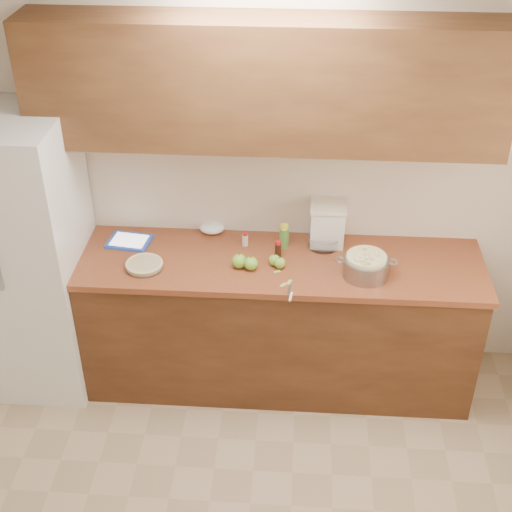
# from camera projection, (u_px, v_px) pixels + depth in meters

# --- Properties ---
(room_shell) EXTENTS (3.60, 3.60, 3.60)m
(room_shell) POSITION_uv_depth(u_px,v_px,m) (240.00, 389.00, 2.80)
(room_shell) COLOR tan
(room_shell) RESTS_ON ground
(counter_run) EXTENTS (2.64, 0.68, 0.92)m
(counter_run) POSITION_uv_depth(u_px,v_px,m) (262.00, 320.00, 4.49)
(counter_run) COLOR #583218
(counter_run) RESTS_ON ground
(upper_cabinets) EXTENTS (2.60, 0.34, 0.70)m
(upper_cabinets) POSITION_uv_depth(u_px,v_px,m) (265.00, 84.00, 3.80)
(upper_cabinets) COLOR brown
(upper_cabinets) RESTS_ON room_shell
(fridge) EXTENTS (0.70, 0.70, 1.80)m
(fridge) POSITION_uv_depth(u_px,v_px,m) (24.00, 257.00, 4.30)
(fridge) COLOR silver
(fridge) RESTS_ON ground
(pie) EXTENTS (0.23, 0.23, 0.04)m
(pie) POSITION_uv_depth(u_px,v_px,m) (144.00, 265.00, 4.16)
(pie) COLOR silver
(pie) RESTS_ON counter_run
(colander) EXTENTS (0.36, 0.26, 0.13)m
(colander) POSITION_uv_depth(u_px,v_px,m) (366.00, 266.00, 4.08)
(colander) COLOR gray
(colander) RESTS_ON counter_run
(flour_canister) EXTENTS (0.22, 0.22, 0.27)m
(flour_canister) POSITION_uv_depth(u_px,v_px,m) (328.00, 222.00, 4.34)
(flour_canister) COLOR white
(flour_canister) RESTS_ON counter_run
(tablet) EXTENTS (0.28, 0.23, 0.02)m
(tablet) POSITION_uv_depth(u_px,v_px,m) (129.00, 241.00, 4.40)
(tablet) COLOR blue
(tablet) RESTS_ON counter_run
(paring_knife) EXTENTS (0.03, 0.16, 0.01)m
(paring_knife) POSITION_uv_depth(u_px,v_px,m) (290.00, 295.00, 3.94)
(paring_knife) COLOR gray
(paring_knife) RESTS_ON counter_run
(lemon_bottle) EXTENTS (0.06, 0.06, 0.15)m
(lemon_bottle) POSITION_uv_depth(u_px,v_px,m) (284.00, 236.00, 4.33)
(lemon_bottle) COLOR #4C8C38
(lemon_bottle) RESTS_ON counter_run
(cinnamon_shaker) EXTENTS (0.04, 0.04, 0.09)m
(cinnamon_shaker) POSITION_uv_depth(u_px,v_px,m) (245.00, 239.00, 4.35)
(cinnamon_shaker) COLOR beige
(cinnamon_shaker) RESTS_ON counter_run
(vanilla_bottle) EXTENTS (0.04, 0.04, 0.11)m
(vanilla_bottle) POSITION_uv_depth(u_px,v_px,m) (278.00, 249.00, 4.24)
(vanilla_bottle) COLOR black
(vanilla_bottle) RESTS_ON counter_run
(mixing_bowl) EXTENTS (0.20, 0.20, 0.07)m
(mixing_bowl) POSITION_uv_depth(u_px,v_px,m) (324.00, 241.00, 4.34)
(mixing_bowl) COLOR silver
(mixing_bowl) RESTS_ON counter_run
(paper_towel) EXTENTS (0.16, 0.14, 0.06)m
(paper_towel) POSITION_uv_depth(u_px,v_px,m) (212.00, 228.00, 4.48)
(paper_towel) COLOR white
(paper_towel) RESTS_ON counter_run
(apple_left) EXTENTS (0.09, 0.09, 0.10)m
(apple_left) POSITION_uv_depth(u_px,v_px,m) (239.00, 261.00, 4.15)
(apple_left) COLOR #71AB2B
(apple_left) RESTS_ON counter_run
(apple_center) EXTENTS (0.07, 0.07, 0.08)m
(apple_center) POSITION_uv_depth(u_px,v_px,m) (274.00, 260.00, 4.18)
(apple_center) COLOR #71AB2B
(apple_center) RESTS_ON counter_run
(apple_front) EXTENTS (0.08, 0.08, 0.09)m
(apple_front) POSITION_uv_depth(u_px,v_px,m) (251.00, 263.00, 4.14)
(apple_front) COLOR #71AB2B
(apple_front) RESTS_ON counter_run
(apple_extra) EXTENTS (0.07, 0.07, 0.08)m
(apple_extra) POSITION_uv_depth(u_px,v_px,m) (280.00, 263.00, 4.15)
(apple_extra) COLOR #71AB2B
(apple_extra) RESTS_ON counter_run
(peel_a) EXTENTS (0.04, 0.05, 0.00)m
(peel_a) POSITION_uv_depth(u_px,v_px,m) (283.00, 285.00, 4.03)
(peel_a) COLOR #9EC25E
(peel_a) RESTS_ON counter_run
(peel_b) EXTENTS (0.04, 0.05, 0.00)m
(peel_b) POSITION_uv_depth(u_px,v_px,m) (289.00, 282.00, 4.05)
(peel_b) COLOR #9EC25E
(peel_b) RESTS_ON counter_run
(peel_c) EXTENTS (0.04, 0.03, 0.00)m
(peel_c) POSITION_uv_depth(u_px,v_px,m) (277.00, 272.00, 4.14)
(peel_c) COLOR #9EC25E
(peel_c) RESTS_ON counter_run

